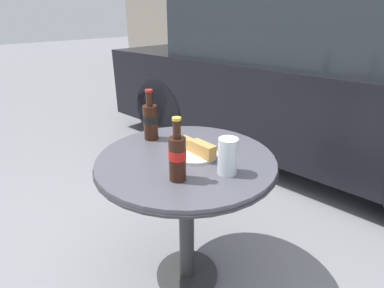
% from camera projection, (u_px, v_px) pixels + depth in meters
% --- Properties ---
extents(ground_plane, '(30.00, 30.00, 0.00)m').
position_uv_depth(ground_plane, '(187.00, 275.00, 1.63)').
color(ground_plane, gray).
extents(bistro_table, '(0.81, 0.81, 0.71)m').
position_uv_depth(bistro_table, '(186.00, 181.00, 1.39)').
color(bistro_table, '#333333').
rests_on(bistro_table, ground_plane).
extents(cola_bottle_left, '(0.07, 0.07, 0.25)m').
position_uv_depth(cola_bottle_left, '(151.00, 120.00, 1.49)').
color(cola_bottle_left, '#33190F').
rests_on(cola_bottle_left, bistro_table).
extents(cola_bottle_right, '(0.07, 0.07, 0.25)m').
position_uv_depth(cola_bottle_right, '(177.00, 156.00, 1.12)').
color(cola_bottle_right, '#33190F').
rests_on(cola_bottle_right, bistro_table).
extents(drinking_glass, '(0.08, 0.08, 0.15)m').
position_uv_depth(drinking_glass, '(228.00, 158.00, 1.18)').
color(drinking_glass, black).
rests_on(drinking_glass, bistro_table).
extents(lunch_plate_near, '(0.22, 0.22, 0.07)m').
position_uv_depth(lunch_plate_near, '(196.00, 151.00, 1.35)').
color(lunch_plate_near, silver).
rests_on(lunch_plate_near, bistro_table).
extents(parked_car, '(3.94, 1.70, 1.47)m').
position_uv_depth(parked_car, '(305.00, 83.00, 2.86)').
color(parked_car, black).
rests_on(parked_car, ground_plane).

